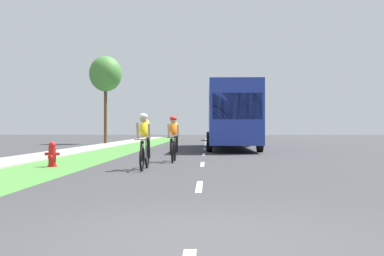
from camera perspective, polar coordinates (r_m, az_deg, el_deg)
The scene contains 10 objects.
ground_plane at distance 24.63m, azimuth 1.59°, elevation -2.78°, with size 120.00×120.00×0.00m, color #38383A.
grass_verge at distance 25.07m, azimuth -8.85°, elevation -2.72°, with size 2.39×70.00×0.01m, color #478438.
sidewalk_concrete at distance 25.57m, azimuth -13.65°, elevation -2.67°, with size 1.95×70.00×0.10m, color #9E998E.
lane_markings_center at distance 28.62m, azimuth 1.64°, elevation -2.39°, with size 0.12×52.20×0.01m.
fire_hydrant_red at distance 14.31m, azimuth -17.26°, elevation -3.22°, with size 0.44×0.38×0.76m.
cyclist_lead at distance 12.76m, azimuth -6.02°, elevation -1.63°, with size 0.42×1.72×1.58m.
cyclist_trailing at distance 15.69m, azimuth -2.32°, elevation -1.34°, with size 0.42×1.72×1.58m.
bus_blue at distance 26.21m, azimuth 4.91°, elevation 1.71°, with size 2.78×11.60×3.48m.
suv_red at distance 45.06m, azimuth 3.51°, elevation -0.35°, with size 2.15×4.70×1.79m.
street_tree_near at distance 34.99m, azimuth -10.87°, elevation 6.66°, with size 2.44×2.44×6.66m.
Camera 1 is at (0.17, -4.60, 1.16)m, focal length 42.21 mm.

